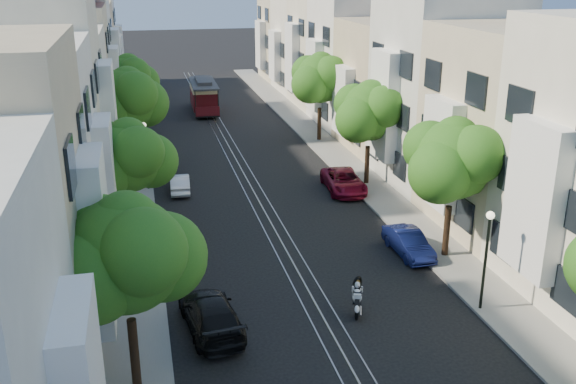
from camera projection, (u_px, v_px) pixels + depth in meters
ground at (235, 157)px, 46.50m from camera, size 200.00×200.00×0.00m
sidewalk_east at (330, 150)px, 48.04m from camera, size 2.50×80.00×0.12m
sidewalk_west at (132, 163)px, 44.92m from camera, size 2.50×80.00×0.12m
rail_left at (227, 157)px, 46.38m from camera, size 0.06×80.00×0.02m
rail_slot at (235, 157)px, 46.49m from camera, size 0.06×80.00×0.02m
rail_right at (242, 156)px, 46.61m from camera, size 0.06×80.00×0.02m
lane_line at (235, 157)px, 46.50m from camera, size 0.08×80.00×0.01m
townhouses_east at (392, 79)px, 47.24m from camera, size 7.75×72.00×12.00m
townhouses_west at (54, 95)px, 42.17m from camera, size 7.75×72.00×11.76m
tree_e_b at (454, 162)px, 29.02m from camera, size 4.93×4.08×6.68m
tree_e_c at (370, 113)px, 39.16m from camera, size 4.84×3.99×6.52m
tree_e_d at (321, 79)px, 49.16m from camera, size 5.01×4.16×6.85m
tree_w_a at (128, 257)px, 19.50m from camera, size 4.93×4.08×6.68m
tree_w_b at (129, 159)px, 30.62m from camera, size 4.72×3.87×6.27m
tree_w_c at (128, 100)px, 40.50m from camera, size 5.13×4.28×7.09m
tree_w_d at (129, 79)px, 50.75m from camera, size 4.84×3.99×6.52m
lamp_east at (487, 246)px, 24.87m from camera, size 0.32×0.32×4.16m
lamp_west at (145, 146)px, 38.69m from camera, size 0.32×0.32×4.16m
sportbike_rider at (357, 296)px, 25.43m from camera, size 0.85×1.64×1.34m
cable_car at (204, 94)px, 60.25m from camera, size 2.48×7.46×2.85m
parked_car_e_mid at (408, 243)px, 30.65m from camera, size 1.41×3.69×1.20m
parked_car_e_far at (344, 181)px, 39.31m from camera, size 2.41×4.74×1.28m
parked_car_w_near at (211, 315)px, 24.20m from camera, size 2.40×4.78×1.33m
parked_car_w_mid at (180, 183)px, 39.21m from camera, size 1.29×3.33×1.08m
parked_car_w_far at (157, 160)px, 43.51m from camera, size 1.78×3.78×1.25m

